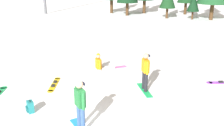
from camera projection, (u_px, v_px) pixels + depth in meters
The scene contains 5 objects.
snowboarder_foreground at pixel (80, 105), 8.14m from camera, with size 1.07×1.35×1.75m.
snowboarder_midground at pixel (145, 71), 11.04m from camera, with size 0.71×1.52×1.72m.
snowboarder_background at pixel (102, 64), 13.73m from camera, with size 1.73×1.13×0.95m.
loose_snowboard_near_left at pixel (54, 84), 11.90m from camera, with size 0.41×1.77×0.09m.
backpack_teal at pixel (30, 107), 9.46m from camera, with size 0.37×0.38×0.47m.
Camera 1 is at (0.72, -6.92, 4.84)m, focal length 40.83 mm.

